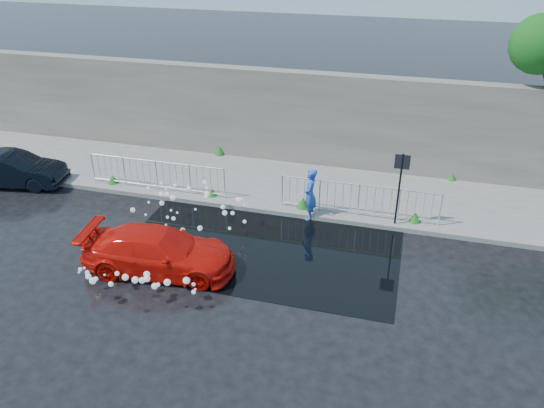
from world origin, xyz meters
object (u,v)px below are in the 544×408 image
(dark_car, at_px, (13,169))
(person, at_px, (310,194))
(red_car, at_px, (159,251))
(sign_post, at_px, (400,178))

(dark_car, xyz_separation_m, person, (10.81, 0.40, 0.25))
(dark_car, bearing_deg, red_car, -125.18)
(sign_post, relative_size, red_car, 0.60)
(sign_post, relative_size, dark_car, 0.68)
(sign_post, xyz_separation_m, dark_car, (-13.51, -0.50, -1.12))
(red_car, distance_m, dark_car, 8.24)
(red_car, xyz_separation_m, person, (3.35, 3.90, 0.26))
(sign_post, xyz_separation_m, person, (-2.70, -0.10, -0.86))
(red_car, height_order, dark_car, dark_car)
(sign_post, relative_size, person, 1.45)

